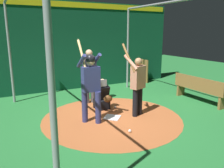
% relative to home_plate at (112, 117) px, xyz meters
% --- Properties ---
extents(ground_plane, '(25.36, 25.36, 0.00)m').
position_rel_home_plate_xyz_m(ground_plane, '(0.00, 0.00, -0.01)').
color(ground_plane, '#287A38').
extents(dirt_circle, '(3.77, 3.77, 0.01)m').
position_rel_home_plate_xyz_m(dirt_circle, '(0.00, 0.00, -0.01)').
color(dirt_circle, '#B76033').
rests_on(dirt_circle, ground).
extents(home_plate, '(0.59, 0.59, 0.01)m').
position_rel_home_plate_xyz_m(home_plate, '(0.00, 0.00, 0.00)').
color(home_plate, white).
rests_on(home_plate, dirt_circle).
extents(batter, '(0.68, 0.49, 2.11)m').
position_rel_home_plate_xyz_m(batter, '(0.02, -0.62, 1.06)').
color(batter, navy).
rests_on(batter, ground).
extents(catcher, '(0.58, 0.40, 0.94)m').
position_rel_home_plate_xyz_m(catcher, '(-0.78, 0.08, 0.36)').
color(catcher, black).
rests_on(catcher, ground).
extents(umpire, '(0.22, 0.49, 1.75)m').
position_rel_home_plate_xyz_m(umpire, '(-1.55, 0.00, 0.98)').
color(umpire, '#4C4C51').
rests_on(umpire, ground).
extents(visitor, '(0.54, 0.59, 2.00)m').
position_rel_home_plate_xyz_m(visitor, '(0.16, 0.71, 0.93)').
color(visitor, black).
rests_on(visitor, ground).
extents(back_wall, '(0.23, 9.36, 3.45)m').
position_rel_home_plate_xyz_m(back_wall, '(-3.67, 0.00, 1.73)').
color(back_wall, '#0F472D').
rests_on(back_wall, ground).
extents(cage_frame, '(5.67, 4.51, 3.21)m').
position_rel_home_plate_xyz_m(cage_frame, '(0.00, 0.00, 2.21)').
color(cage_frame, gray).
rests_on(cage_frame, ground).
extents(bat_rack, '(0.82, 0.19, 1.05)m').
position_rel_home_plate_xyz_m(bat_rack, '(-3.42, 3.44, 0.48)').
color(bat_rack, olive).
rests_on(bat_rack, ground).
extents(bench, '(1.98, 0.36, 0.85)m').
position_rel_home_plate_xyz_m(bench, '(0.07, 3.24, 0.44)').
color(bench, olive).
rests_on(bench, ground).
extents(baseball_0, '(0.07, 0.07, 0.07)m').
position_rel_home_plate_xyz_m(baseball_0, '(-0.63, 0.45, 0.03)').
color(baseball_0, white).
rests_on(baseball_0, dirt_circle).
extents(baseball_1, '(0.07, 0.07, 0.07)m').
position_rel_home_plate_xyz_m(baseball_1, '(1.02, -0.07, 0.03)').
color(baseball_1, white).
rests_on(baseball_1, dirt_circle).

